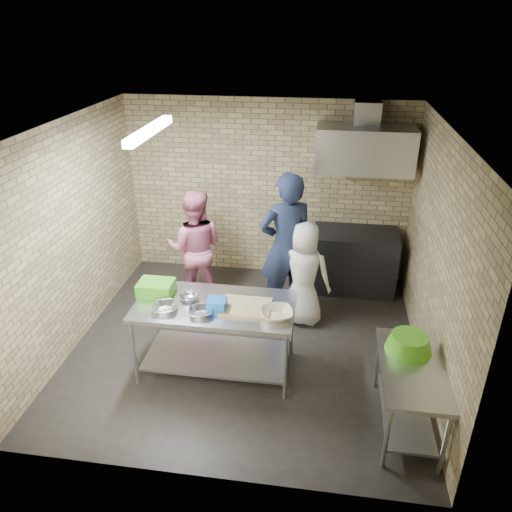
{
  "coord_description": "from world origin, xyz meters",
  "views": [
    {
      "loc": [
        0.86,
        -4.98,
        3.77
      ],
      "look_at": [
        0.1,
        0.2,
        1.15
      ],
      "focal_mm": 34.57,
      "sensor_mm": 36.0,
      "label": 1
    }
  ],
  "objects_px": {
    "green_basin": "(409,343)",
    "woman_white": "(304,274)",
    "stove": "(354,260)",
    "woman_pink": "(195,248)",
    "green_crate": "(156,288)",
    "prep_table": "(216,337)",
    "side_counter": "(408,396)",
    "bottle_green": "(397,153)",
    "bottle_red": "(367,151)",
    "man_navy": "(286,247)",
    "blue_tub": "(217,305)"
  },
  "relations": [
    {
      "from": "green_crate",
      "to": "blue_tub",
      "type": "bearing_deg",
      "value": -16.35
    },
    {
      "from": "man_navy",
      "to": "woman_white",
      "type": "xyz_separation_m",
      "value": [
        0.26,
        -0.17,
        -0.29
      ]
    },
    {
      "from": "bottle_green",
      "to": "prep_table",
      "type": "bearing_deg",
      "value": -130.62
    },
    {
      "from": "woman_white",
      "to": "green_crate",
      "type": "bearing_deg",
      "value": 44.69
    },
    {
      "from": "man_navy",
      "to": "woman_pink",
      "type": "relative_size",
      "value": 1.21
    },
    {
      "from": "green_crate",
      "to": "man_navy",
      "type": "xyz_separation_m",
      "value": [
        1.36,
        1.2,
        0.04
      ]
    },
    {
      "from": "woman_pink",
      "to": "prep_table",
      "type": "bearing_deg",
      "value": 106.06
    },
    {
      "from": "woman_pink",
      "to": "green_crate",
      "type": "bearing_deg",
      "value": 79.57
    },
    {
      "from": "stove",
      "to": "bottle_green",
      "type": "height_order",
      "value": "bottle_green"
    },
    {
      "from": "man_navy",
      "to": "woman_pink",
      "type": "bearing_deg",
      "value": -29.46
    },
    {
      "from": "green_crate",
      "to": "bottle_green",
      "type": "relative_size",
      "value": 2.61
    },
    {
      "from": "prep_table",
      "to": "green_crate",
      "type": "relative_size",
      "value": 4.5
    },
    {
      "from": "stove",
      "to": "man_navy",
      "type": "bearing_deg",
      "value": -138.64
    },
    {
      "from": "side_counter",
      "to": "blue_tub",
      "type": "bearing_deg",
      "value": 166.14
    },
    {
      "from": "side_counter",
      "to": "bottle_red",
      "type": "distance_m",
      "value": 3.44
    },
    {
      "from": "green_basin",
      "to": "woman_white",
      "type": "distance_m",
      "value": 1.87
    },
    {
      "from": "bottle_green",
      "to": "woman_pink",
      "type": "relative_size",
      "value": 0.09
    },
    {
      "from": "stove",
      "to": "green_crate",
      "type": "relative_size",
      "value": 3.07
    },
    {
      "from": "green_basin",
      "to": "woman_white",
      "type": "height_order",
      "value": "woman_white"
    },
    {
      "from": "woman_pink",
      "to": "man_navy",
      "type": "bearing_deg",
      "value": 167.21
    },
    {
      "from": "bottle_red",
      "to": "woman_white",
      "type": "xyz_separation_m",
      "value": [
        -0.74,
        -1.25,
        -1.32
      ]
    },
    {
      "from": "stove",
      "to": "blue_tub",
      "type": "relative_size",
      "value": 6.14
    },
    {
      "from": "bottle_green",
      "to": "woman_pink",
      "type": "distance_m",
      "value": 3.06
    },
    {
      "from": "blue_tub",
      "to": "woman_white",
      "type": "xyz_separation_m",
      "value": [
        0.87,
        1.25,
        -0.23
      ]
    },
    {
      "from": "prep_table",
      "to": "green_basin",
      "type": "bearing_deg",
      "value": -9.61
    },
    {
      "from": "green_basin",
      "to": "bottle_red",
      "type": "relative_size",
      "value": 2.56
    },
    {
      "from": "stove",
      "to": "man_navy",
      "type": "relative_size",
      "value": 0.6
    },
    {
      "from": "bottle_green",
      "to": "woman_white",
      "type": "bearing_deg",
      "value": -132.36
    },
    {
      "from": "side_counter",
      "to": "green_basin",
      "type": "xyz_separation_m",
      "value": [
        -0.02,
        0.25,
        0.46
      ]
    },
    {
      "from": "blue_tub",
      "to": "woman_white",
      "type": "distance_m",
      "value": 1.54
    },
    {
      "from": "blue_tub",
      "to": "bottle_red",
      "type": "height_order",
      "value": "bottle_red"
    },
    {
      "from": "woman_pink",
      "to": "side_counter",
      "type": "bearing_deg",
      "value": 135.83
    },
    {
      "from": "prep_table",
      "to": "green_basin",
      "type": "relative_size",
      "value": 3.83
    },
    {
      "from": "woman_white",
      "to": "bottle_red",
      "type": "bearing_deg",
      "value": -108.33
    },
    {
      "from": "bottle_green",
      "to": "bottle_red",
      "type": "bearing_deg",
      "value": 180.0
    },
    {
      "from": "stove",
      "to": "woman_pink",
      "type": "height_order",
      "value": "woman_pink"
    },
    {
      "from": "side_counter",
      "to": "stove",
      "type": "xyz_separation_m",
      "value": [
        -0.45,
        2.75,
        0.08
      ]
    },
    {
      "from": "stove",
      "to": "bottle_red",
      "type": "distance_m",
      "value": 1.6
    },
    {
      "from": "stove",
      "to": "bottle_red",
      "type": "xyz_separation_m",
      "value": [
        0.05,
        0.24,
        1.58
      ]
    },
    {
      "from": "side_counter",
      "to": "woman_white",
      "type": "relative_size",
      "value": 0.84
    },
    {
      "from": "green_crate",
      "to": "woman_pink",
      "type": "relative_size",
      "value": 0.24
    },
    {
      "from": "side_counter",
      "to": "green_basin",
      "type": "distance_m",
      "value": 0.52
    },
    {
      "from": "woman_white",
      "to": "side_counter",
      "type": "bearing_deg",
      "value": 135.28
    },
    {
      "from": "side_counter",
      "to": "bottle_green",
      "type": "distance_m",
      "value": 3.41
    },
    {
      "from": "green_basin",
      "to": "woman_pink",
      "type": "xyz_separation_m",
      "value": [
        -2.64,
        1.81,
        -0.01
      ]
    },
    {
      "from": "bottle_red",
      "to": "woman_pink",
      "type": "distance_m",
      "value": 2.72
    },
    {
      "from": "bottle_red",
      "to": "man_navy",
      "type": "height_order",
      "value": "bottle_red"
    },
    {
      "from": "stove",
      "to": "bottle_red",
      "type": "relative_size",
      "value": 6.67
    },
    {
      "from": "woman_pink",
      "to": "stove",
      "type": "bearing_deg",
      "value": -169.08
    },
    {
      "from": "woman_white",
      "to": "bottle_green",
      "type": "bearing_deg",
      "value": -120.13
    }
  ]
}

